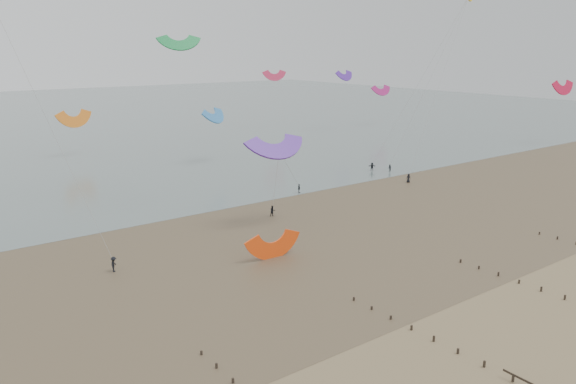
# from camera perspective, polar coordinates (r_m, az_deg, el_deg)

# --- Properties ---
(ground) EXTENTS (500.00, 500.00, 0.00)m
(ground) POSITION_cam_1_polar(r_m,az_deg,el_deg) (50.70, 12.95, -16.56)
(ground) COLOR brown
(ground) RESTS_ON ground
(sea_and_shore) EXTENTS (500.00, 665.00, 0.03)m
(sea_and_shore) POSITION_cam_1_polar(r_m,az_deg,el_deg) (73.34, -10.21, -6.38)
(sea_and_shore) COLOR #475654
(sea_and_shore) RESTS_ON ground
(kitesurfers) EXTENTS (102.59, 24.61, 1.88)m
(kitesurfers) POSITION_cam_1_polar(r_m,az_deg,el_deg) (96.04, 0.09, -0.58)
(kitesurfers) COLOR black
(kitesurfers) RESTS_ON ground
(grounded_kite) EXTENTS (6.92, 5.53, 3.67)m
(grounded_kite) POSITION_cam_1_polar(r_m,az_deg,el_deg) (71.52, -1.49, -6.70)
(grounded_kite) COLOR #FD480F
(grounded_kite) RESTS_ON ground
(kites_airborne) EXTENTS (238.49, 110.60, 38.21)m
(kites_airborne) POSITION_cam_1_polar(r_m,az_deg,el_deg) (111.66, -25.99, 10.36)
(kites_airborne) COLOR yellow
(kites_airborne) RESTS_ON ground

